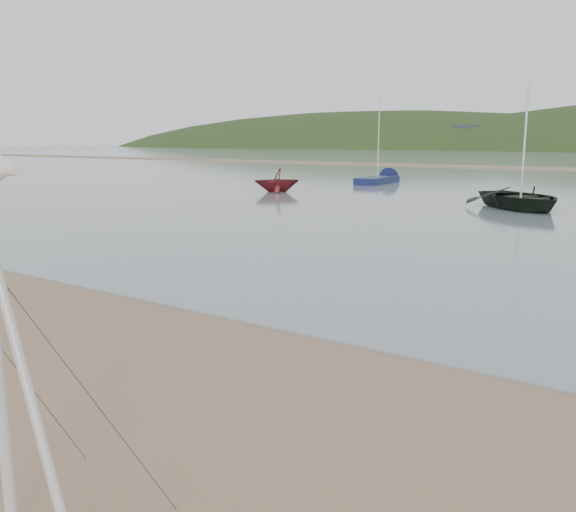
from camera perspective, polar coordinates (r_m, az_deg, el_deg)
The scene contains 4 objects.
ground at distance 8.08m, azimuth -17.71°, elevation -13.91°, with size 560.00×560.00×0.00m, color #87674E.
boat_dark at distance 31.02m, azimuth 21.20°, elevation 9.00°, with size 3.81×1.10×5.33m, color black.
boat_red at distance 38.81m, azimuth -1.05°, elevation 8.10°, with size 2.44×1.49×2.83m, color maroon.
sailboat_blue_near at distance 48.77m, azimuth 9.15°, elevation 7.17°, with size 2.37×7.13×6.95m.
Camera 1 is at (5.94, -4.37, 3.31)m, focal length 38.00 mm.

